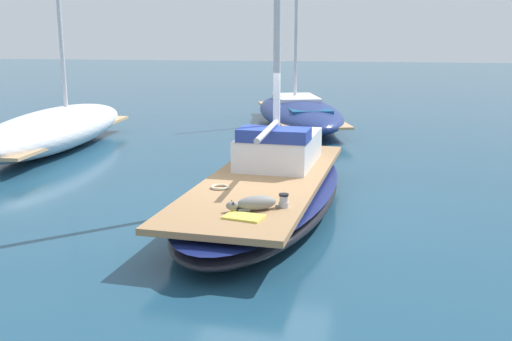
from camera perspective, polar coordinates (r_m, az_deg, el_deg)
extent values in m
plane|color=navy|center=(11.05, 0.92, -3.94)|extent=(120.00, 120.00, 0.00)
ellipsoid|color=black|center=(10.97, 0.93, -2.55)|extent=(3.01, 7.36, 0.56)
ellipsoid|color=navy|center=(10.92, 0.93, -1.64)|extent=(3.03, 7.40, 0.08)
cube|color=#A37A51|center=(10.89, 0.93, -0.87)|extent=(2.52, 6.75, 0.10)
cylinder|color=silver|center=(11.46, 2.08, 15.92)|extent=(0.14, 0.14, 6.29)
cylinder|color=silver|center=(10.49, 1.12, 3.89)|extent=(0.10, 2.20, 0.10)
cube|color=silver|center=(11.95, 2.28, 2.10)|extent=(1.55, 2.30, 0.60)
cube|color=navy|center=(11.13, 1.75, 3.48)|extent=(1.38, 0.79, 0.24)
ellipsoid|color=gray|center=(8.83, 0.05, -3.15)|extent=(0.65, 0.50, 0.22)
ellipsoid|color=gray|center=(8.74, -2.28, -3.40)|extent=(0.24, 0.21, 0.13)
cone|color=#2A2929|center=(8.68, -2.21, -3.14)|extent=(0.05, 0.05, 0.05)
cone|color=#2A2929|center=(8.76, -2.36, -2.98)|extent=(0.05, 0.05, 0.05)
cylinder|color=gray|center=(8.74, -1.16, -3.87)|extent=(0.19, 0.13, 0.06)
cylinder|color=gray|center=(8.85, -1.37, -3.65)|extent=(0.19, 0.13, 0.06)
cylinder|color=gray|center=(8.96, 2.44, -3.44)|extent=(0.18, 0.12, 0.04)
cylinder|color=#B7B7BC|center=(9.00, 2.69, -3.31)|extent=(0.16, 0.16, 0.08)
cylinder|color=#B7B7BC|center=(8.97, 2.69, -2.76)|extent=(0.13, 0.13, 0.10)
cylinder|color=black|center=(8.95, 2.70, -2.36)|extent=(0.15, 0.15, 0.03)
torus|color=beige|center=(10.09, -3.50, -1.61)|extent=(0.32, 0.32, 0.04)
cube|color=#D8D14C|center=(8.49, -1.17, -4.49)|extent=(0.63, 0.47, 0.03)
ellipsoid|color=white|center=(17.77, -18.84, 3.78)|extent=(2.45, 7.90, 1.15)
cube|color=tan|center=(17.79, -18.81, 3.39)|extent=(1.99, 7.11, 0.08)
cube|color=silver|center=(18.26, -18.05, 4.63)|extent=(1.28, 2.39, 0.52)
cube|color=maroon|center=(16.56, -20.99, 3.31)|extent=(1.17, 2.39, 0.36)
cylinder|color=silver|center=(18.27, -18.43, 13.79)|extent=(0.12, 0.12, 6.42)
ellipsoid|color=navy|center=(21.19, 4.14, 5.60)|extent=(4.76, 8.39, 0.96)
cube|color=tan|center=(21.20, 4.14, 5.52)|extent=(4.04, 7.48, 0.08)
cube|color=silver|center=(21.75, 3.88, 6.51)|extent=(2.06, 2.70, 0.52)
cube|color=navy|center=(19.81, 4.87, 5.61)|extent=(1.93, 2.67, 0.36)
cylinder|color=silver|center=(21.80, 3.89, 13.08)|extent=(0.12, 0.12, 5.58)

